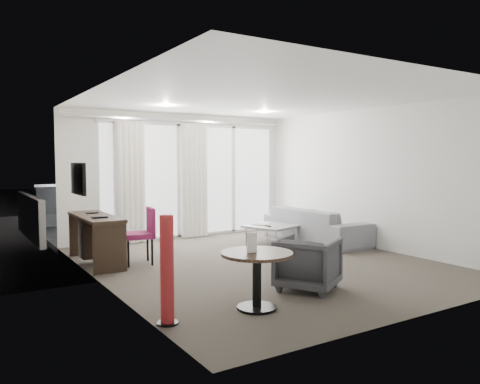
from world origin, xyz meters
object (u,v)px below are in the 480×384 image
desk_chair (138,236)px  rattan_chair_a (205,207)px  desk (96,240)px  red_lamp (167,270)px  tub_armchair (308,263)px  rattan_chair_b (235,204)px  round_table (257,281)px  coffee_table (271,235)px  sofa (315,225)px

desk_chair → rattan_chair_a: (3.03, 3.50, -0.01)m
desk → desk_chair: (0.56, -0.40, 0.07)m
desk_chair → red_lamp: 2.85m
desk_chair → tub_armchair: bearing=-52.5°
rattan_chair_a → rattan_chair_b: 1.00m
red_lamp → desk: bearing=87.6°
round_table → tub_armchair: tub_armchair is taller
red_lamp → coffee_table: bearing=41.0°
sofa → rattan_chair_a: (-0.67, 3.47, 0.10)m
red_lamp → coffee_table: (3.45, 3.00, -0.36)m
desk_chair → rattan_chair_b: 5.44m
tub_armchair → rattan_chair_a: (1.70, 6.04, 0.10)m
desk_chair → sofa: (3.69, 0.03, -0.11)m
tub_armchair → sofa: 3.50m
coffee_table → rattan_chair_b: (1.26, 3.43, 0.25)m
red_lamp → desk_chair: bearing=76.0°
rattan_chair_a → tub_armchair: bearing=-106.9°
red_lamp → sofa: (4.39, 2.79, -0.21)m
desk_chair → sofa: size_ratio=0.38×
red_lamp → rattan_chair_a: red_lamp is taller
rattan_chair_b → tub_armchair: bearing=-136.5°
rattan_chair_b → rattan_chair_a: bearing=166.4°
coffee_table → sofa: sofa is taller
sofa → red_lamp: bearing=122.5°
coffee_table → desk: bearing=177.1°
coffee_table → round_table: bearing=-128.2°
desk → round_table: (0.89, -3.24, -0.06)m
desk_chair → desk: bearing=154.1°
red_lamp → tub_armchair: red_lamp is taller
round_table → rattan_chair_b: size_ratio=0.90×
round_table → rattan_chair_a: bearing=67.0°
desk → rattan_chair_b: (4.57, 3.27, 0.06)m
desk → rattan_chair_a: 4.74m
round_table → coffee_table: (2.42, 3.08, -0.13)m
desk → rattan_chair_a: (3.58, 3.10, 0.06)m
desk_chair → sofa: bearing=10.4°
red_lamp → round_table: bearing=-4.6°
tub_armchair → rattan_chair_b: rattan_chair_b is taller
desk → coffee_table: desk is taller
red_lamp → tub_armchair: 2.04m
red_lamp → rattan_chair_a: 7.29m
red_lamp → coffee_table: 4.58m
desk → desk_chair: bearing=-35.8°
desk_chair → rattan_chair_b: desk_chair is taller
tub_armchair → coffee_table: size_ratio=0.87×
desk → rattan_chair_a: bearing=40.9°
tub_armchair → desk_chair: bearing=-3.7°
round_table → coffee_table: round_table is taller
round_table → red_lamp: 1.06m
red_lamp → rattan_chair_a: bearing=59.3°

